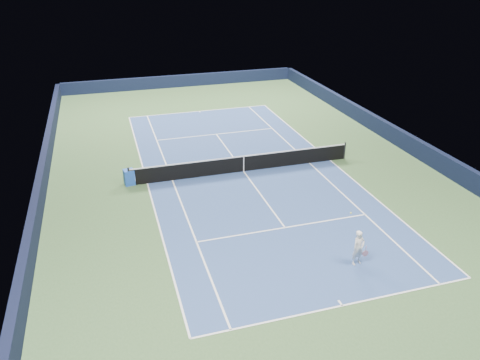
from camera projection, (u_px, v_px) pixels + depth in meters
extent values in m
plane|color=#36552E|center=(244.00, 171.00, 26.83)|extent=(40.00, 40.00, 0.00)
cube|color=black|center=(181.00, 81.00, 43.67)|extent=(22.00, 0.35, 1.10)
cube|color=black|center=(408.00, 143.00, 29.40)|extent=(0.35, 40.00, 1.10)
cube|color=black|center=(41.00, 187.00, 23.78)|extent=(0.35, 40.00, 1.10)
cube|color=navy|center=(244.00, 171.00, 26.83)|extent=(10.97, 23.77, 0.01)
cube|color=white|center=(199.00, 111.00, 37.06)|extent=(10.97, 0.08, 0.00)
cube|color=white|center=(342.00, 306.00, 16.59)|extent=(10.97, 0.08, 0.00)
cube|color=white|center=(330.00, 160.00, 28.25)|extent=(0.08, 23.77, 0.00)
cube|color=white|center=(147.00, 183.00, 25.40)|extent=(0.08, 23.77, 0.00)
cube|color=white|center=(309.00, 163.00, 27.89)|extent=(0.08, 23.77, 0.00)
cube|color=white|center=(172.00, 180.00, 25.76)|extent=(0.08, 23.77, 0.00)
cube|color=white|center=(216.00, 134.00, 32.34)|extent=(8.23, 0.08, 0.00)
cube|color=white|center=(285.00, 228.00, 21.31)|extent=(8.23, 0.08, 0.00)
cube|color=white|center=(244.00, 171.00, 26.82)|extent=(0.08, 12.80, 0.00)
cube|color=white|center=(200.00, 112.00, 36.93)|extent=(0.08, 0.30, 0.00)
cube|color=white|center=(340.00, 303.00, 16.71)|extent=(0.08, 0.30, 0.00)
cylinder|color=black|center=(129.00, 177.00, 24.93)|extent=(0.10, 0.10, 1.07)
cylinder|color=black|center=(345.00, 151.00, 28.26)|extent=(0.10, 0.10, 1.07)
cube|color=black|center=(244.00, 164.00, 26.63)|extent=(12.80, 0.03, 0.91)
cube|color=white|center=(244.00, 156.00, 26.42)|extent=(12.80, 0.04, 0.06)
cube|color=white|center=(244.00, 164.00, 26.63)|extent=(0.05, 0.04, 0.91)
cube|color=blue|center=(129.00, 177.00, 25.13)|extent=(0.60, 0.56, 0.87)
cube|color=white|center=(135.00, 176.00, 25.20)|extent=(0.04, 0.39, 0.39)
imported|color=white|center=(358.00, 248.00, 18.52)|extent=(0.61, 0.47, 1.51)
cylinder|color=pink|center=(366.00, 248.00, 18.59)|extent=(0.03, 0.03, 0.25)
cylinder|color=black|center=(365.00, 253.00, 18.69)|extent=(0.25, 0.02, 0.25)
cylinder|color=#C37E90|center=(365.00, 253.00, 18.69)|extent=(0.27, 0.02, 0.27)
sphere|color=yellow|center=(351.00, 213.00, 18.96)|extent=(0.07, 0.07, 0.07)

